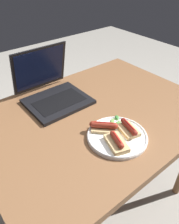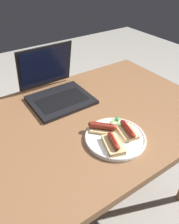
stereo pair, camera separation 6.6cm
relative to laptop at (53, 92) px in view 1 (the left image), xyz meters
name	(u,v)px [view 1 (the left image)]	position (x,y,z in m)	size (l,w,h in m)	color
ground_plane	(94,197)	(0.10, -0.23, -0.77)	(6.00, 6.00, 0.00)	#9E998E
desk	(96,123)	(0.10, -0.23, -0.12)	(1.11, 0.81, 0.72)	brown
laptop	(53,92)	(0.00, 0.00, 0.00)	(0.31, 0.31, 0.26)	black
plate	(117,136)	(0.05, -0.42, -0.04)	(0.25, 0.25, 0.02)	white
sausage_toast_left	(129,129)	(0.11, -0.44, -0.02)	(0.09, 0.11, 0.04)	tan
sausage_toast_middle	(117,142)	(0.01, -0.46, -0.02)	(0.10, 0.13, 0.04)	tan
sausage_toast_right	(104,126)	(0.03, -0.36, -0.01)	(0.11, 0.11, 0.04)	tan
salad_pile	(117,122)	(0.11, -0.36, -0.03)	(0.07, 0.08, 0.01)	#709E4C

